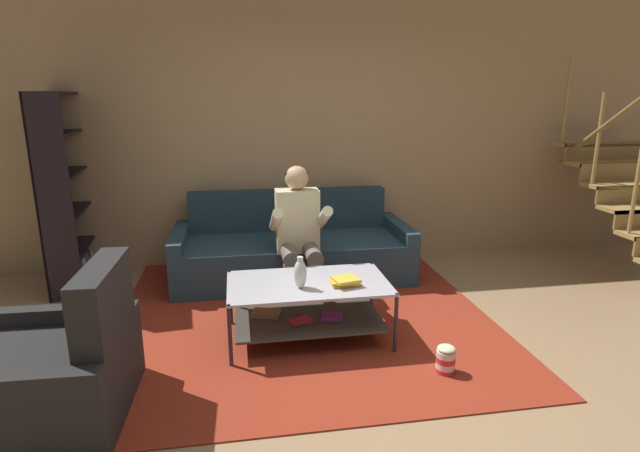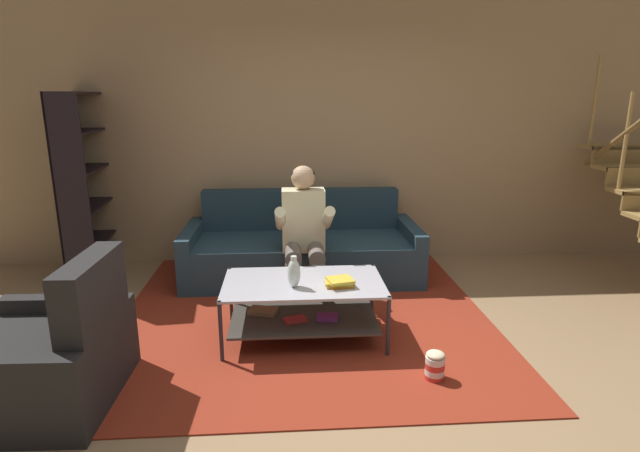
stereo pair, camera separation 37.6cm
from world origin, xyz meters
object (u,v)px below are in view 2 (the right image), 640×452
(couch, at_px, (302,250))
(armchair, at_px, (48,358))
(vase, at_px, (294,273))
(coffee_table, at_px, (303,300))
(person_seated_center, at_px, (304,229))
(book_stack, at_px, (340,282))
(bookshelf, at_px, (85,211))
(popcorn_tub, at_px, (435,366))

(couch, relative_size, armchair, 2.46)
(vase, bearing_deg, coffee_table, 58.32)
(coffee_table, height_order, armchair, armchair)
(person_seated_center, xyz_separation_m, vase, (-0.11, -0.89, -0.08))
(couch, distance_m, book_stack, 1.48)
(bookshelf, height_order, popcorn_tub, bookshelf)
(vase, distance_m, book_stack, 0.34)
(person_seated_center, bearing_deg, coffee_table, -93.03)
(couch, height_order, person_seated_center, person_seated_center)
(coffee_table, distance_m, vase, 0.29)
(popcorn_tub, bearing_deg, vase, 148.52)
(book_stack, height_order, armchair, armchair)
(couch, relative_size, bookshelf, 1.27)
(couch, xyz_separation_m, bookshelf, (-2.13, 0.14, 0.40))
(coffee_table, xyz_separation_m, vase, (-0.06, -0.10, 0.26))
(person_seated_center, distance_m, coffee_table, 0.86)
(couch, bearing_deg, bookshelf, 176.16)
(couch, relative_size, vase, 9.90)
(armchair, bearing_deg, vase, 22.40)
(coffee_table, height_order, book_stack, book_stack)
(book_stack, bearing_deg, popcorn_tub, -44.01)
(person_seated_center, bearing_deg, bookshelf, 161.88)
(vase, bearing_deg, book_stack, -0.46)
(person_seated_center, bearing_deg, couch, 90.00)
(coffee_table, xyz_separation_m, armchair, (-1.52, -0.71, -0.02))
(coffee_table, bearing_deg, bookshelf, 144.58)
(coffee_table, xyz_separation_m, bookshelf, (-2.09, 1.49, 0.38))
(couch, bearing_deg, popcorn_tub, -68.56)
(vase, xyz_separation_m, popcorn_tub, (0.89, -0.54, -0.46))
(vase, relative_size, book_stack, 1.09)
(coffee_table, xyz_separation_m, popcorn_tub, (0.82, -0.65, -0.20))
(armchair, bearing_deg, book_stack, 18.53)
(couch, distance_m, person_seated_center, 0.67)
(vase, height_order, bookshelf, bookshelf)
(coffee_table, xyz_separation_m, book_stack, (0.26, -0.11, 0.18))
(couch, bearing_deg, person_seated_center, -90.00)
(coffee_table, bearing_deg, vase, -121.68)
(person_seated_center, xyz_separation_m, book_stack, (0.22, -0.89, -0.16))
(couch, relative_size, book_stack, 10.76)
(person_seated_center, height_order, armchair, person_seated_center)
(vase, xyz_separation_m, bookshelf, (-2.03, 1.59, 0.12))
(bookshelf, bearing_deg, couch, -3.84)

